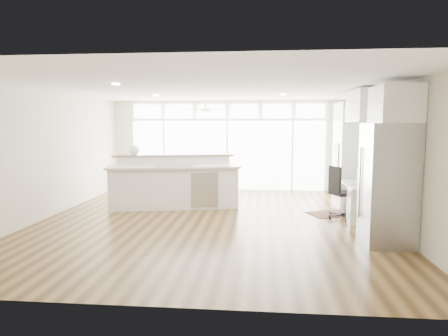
{
  "coord_description": "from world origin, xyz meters",
  "views": [
    {
      "loc": [
        1.04,
        -8.06,
        1.97
      ],
      "look_at": [
        0.22,
        0.6,
        1.03
      ],
      "focal_mm": 32.0,
      "sensor_mm": 36.0,
      "label": 1
    }
  ],
  "objects": [
    {
      "name": "keyboard",
      "position": [
        2.88,
        0.3,
        0.77
      ],
      "size": [
        0.13,
        0.29,
        0.01
      ],
      "primitive_type": "cube",
      "rotation": [
        0.0,
        0.0,
        0.07
      ],
      "color": "white",
      "rests_on": "desk_nook"
    },
    {
      "name": "upper_cabinets",
      "position": [
        3.17,
        0.3,
        2.35
      ],
      "size": [
        0.64,
        1.3,
        0.64
      ],
      "primitive_type": "cube",
      "color": "white",
      "rests_on": "wall_right"
    },
    {
      "name": "recessed_lights",
      "position": [
        0.0,
        0.2,
        2.68
      ],
      "size": [
        3.4,
        3.0,
        0.02
      ],
      "primitive_type": "cube",
      "color": "white",
      "rests_on": "ceiling"
    },
    {
      "name": "wall_front",
      "position": [
        0.0,
        -4.0,
        1.35
      ],
      "size": [
        7.0,
        0.04,
        2.7
      ],
      "primitive_type": "cube",
      "color": "beige",
      "rests_on": "floor"
    },
    {
      "name": "refrigerator",
      "position": [
        3.11,
        -1.35,
        1.0
      ],
      "size": [
        0.76,
        0.9,
        2.0
      ],
      "primitive_type": "cube",
      "color": "#A1A2A6",
      "rests_on": "floor"
    },
    {
      "name": "monitor",
      "position": [
        3.05,
        0.3,
        0.94
      ],
      "size": [
        0.11,
        0.44,
        0.37
      ],
      "primitive_type": "cube",
      "rotation": [
        0.0,
        0.0,
        -0.09
      ],
      "color": "black",
      "rests_on": "desk_nook"
    },
    {
      "name": "glass_wall",
      "position": [
        0.0,
        3.94,
        1.05
      ],
      "size": [
        5.8,
        0.06,
        2.08
      ],
      "primitive_type": "cube",
      "color": "white",
      "rests_on": "wall_back"
    },
    {
      "name": "kitchen_island",
      "position": [
        -1.04,
        1.2,
        0.62
      ],
      "size": [
        3.29,
        1.81,
        1.23
      ],
      "primitive_type": "cube",
      "rotation": [
        0.0,
        0.0,
        0.22
      ],
      "color": "white",
      "rests_on": "floor"
    },
    {
      "name": "office_chair",
      "position": [
        2.75,
        0.41,
        0.55
      ],
      "size": [
        0.74,
        0.71,
        1.1
      ],
      "primitive_type": "cube",
      "rotation": [
        0.0,
        0.0,
        0.41
      ],
      "color": "black",
      "rests_on": "floor"
    },
    {
      "name": "wall_back",
      "position": [
        0.0,
        4.0,
        1.35
      ],
      "size": [
        7.0,
        0.04,
        2.7
      ],
      "primitive_type": "cube",
      "color": "beige",
      "rests_on": "floor"
    },
    {
      "name": "wall_left",
      "position": [
        -3.5,
        0.0,
        1.35
      ],
      "size": [
        0.04,
        8.0,
        2.7
      ],
      "primitive_type": "cube",
      "color": "beige",
      "rests_on": "floor"
    },
    {
      "name": "transom_row",
      "position": [
        0.0,
        3.94,
        2.38
      ],
      "size": [
        5.9,
        0.06,
        0.4
      ],
      "primitive_type": "cube",
      "color": "white",
      "rests_on": "wall_back"
    },
    {
      "name": "fridge_cabinet",
      "position": [
        3.17,
        -1.35,
        2.3
      ],
      "size": [
        0.64,
        0.9,
        0.6
      ],
      "primitive_type": "cube",
      "color": "white",
      "rests_on": "wall_right"
    },
    {
      "name": "potted_plant",
      "position": [
        3.17,
        1.8,
        2.61
      ],
      "size": [
        0.29,
        0.32,
        0.22
      ],
      "primitive_type": "imported",
      "rotation": [
        0.0,
        0.0,
        0.12
      ],
      "color": "#355F29",
      "rests_on": "oven_cabinet"
    },
    {
      "name": "floor",
      "position": [
        0.0,
        0.0,
        -0.01
      ],
      "size": [
        7.0,
        8.0,
        0.02
      ],
      "primitive_type": "cube",
      "color": "#422D14",
      "rests_on": "ground"
    },
    {
      "name": "desk_nook",
      "position": [
        3.13,
        0.3,
        0.38
      ],
      "size": [
        0.72,
        1.3,
        0.76
      ],
      "primitive_type": "cube",
      "color": "white",
      "rests_on": "floor"
    },
    {
      "name": "wall_right",
      "position": [
        3.5,
        0.0,
        1.35
      ],
      "size": [
        0.04,
        8.0,
        2.7
      ],
      "primitive_type": "cube",
      "color": "beige",
      "rests_on": "floor"
    },
    {
      "name": "ceiling_fan",
      "position": [
        -0.5,
        2.8,
        2.48
      ],
      "size": [
        1.16,
        1.16,
        0.32
      ],
      "primitive_type": "cube",
      "color": "white",
      "rests_on": "ceiling"
    },
    {
      "name": "rug",
      "position": [
        2.57,
        0.82,
        0.01
      ],
      "size": [
        1.13,
        1.0,
        0.01
      ],
      "primitive_type": "cube",
      "rotation": [
        0.0,
        0.0,
        0.42
      ],
      "color": "#3B1C12",
      "rests_on": "floor"
    },
    {
      "name": "framed_photos",
      "position": [
        3.46,
        0.92,
        1.4
      ],
      "size": [
        0.06,
        0.22,
        0.8
      ],
      "primitive_type": "cube",
      "color": "black",
      "rests_on": "wall_right"
    },
    {
      "name": "ceiling",
      "position": [
        0.0,
        0.0,
        2.7
      ],
      "size": [
        7.0,
        8.0,
        0.02
      ],
      "primitive_type": "cube",
      "color": "white",
      "rests_on": "wall_back"
    },
    {
      "name": "fishbowl",
      "position": [
        -2.05,
        1.39,
        1.36
      ],
      "size": [
        0.29,
        0.29,
        0.24
      ],
      "primitive_type": "sphere",
      "rotation": [
        0.0,
        0.0,
        0.21
      ],
      "color": "silver",
      "rests_on": "kitchen_island"
    },
    {
      "name": "desk_window",
      "position": [
        3.46,
        0.3,
        1.55
      ],
      "size": [
        0.04,
        0.85,
        0.85
      ],
      "primitive_type": "cube",
      "color": "silver",
      "rests_on": "wall_right"
    },
    {
      "name": "oven_cabinet",
      "position": [
        3.17,
        1.8,
        1.25
      ],
      "size": [
        0.64,
        1.2,
        2.5
      ],
      "primitive_type": "cube",
      "color": "white",
      "rests_on": "floor"
    }
  ]
}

